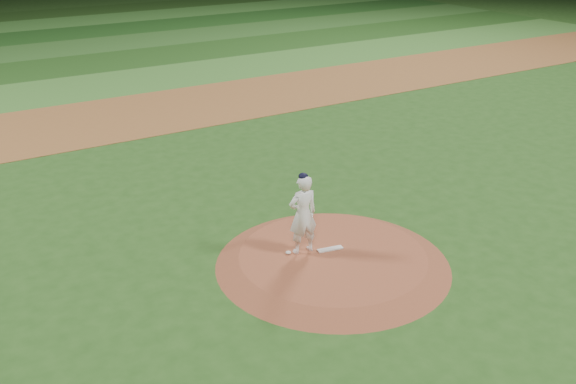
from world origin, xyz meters
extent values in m
plane|color=#254F19|center=(0.00, 0.00, 0.00)|extent=(120.00, 120.00, 0.00)
cube|color=brown|center=(0.00, 14.00, 0.01)|extent=(70.00, 6.00, 0.02)
cube|color=#3B772B|center=(0.00, 19.50, 0.01)|extent=(70.00, 5.00, 0.02)
cube|color=#1F4A18|center=(0.00, 24.50, 0.01)|extent=(70.00, 5.00, 0.02)
cube|color=#2E6324|center=(0.00, 29.50, 0.01)|extent=(70.00, 5.00, 0.02)
cube|color=#1B4917|center=(0.00, 34.50, 0.01)|extent=(70.00, 5.00, 0.02)
cube|color=#37772B|center=(0.00, 39.50, 0.01)|extent=(70.00, 5.00, 0.02)
cube|color=#204616|center=(0.00, 44.50, 0.01)|extent=(70.00, 5.00, 0.02)
cone|color=brown|center=(0.00, 0.00, 0.12)|extent=(5.50, 5.50, 0.25)
cube|color=silver|center=(0.09, 0.23, 0.27)|extent=(0.64, 0.27, 0.03)
ellipsoid|color=silver|center=(-0.87, 0.57, 0.29)|extent=(0.13, 0.13, 0.07)
imported|color=white|center=(-0.52, 0.50, 1.22)|extent=(0.74, 0.52, 1.94)
ellipsoid|color=black|center=(-0.52, 0.50, 2.17)|extent=(0.22, 0.22, 0.15)
camera|label=1|loc=(-7.76, -10.63, 7.63)|focal=40.00mm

